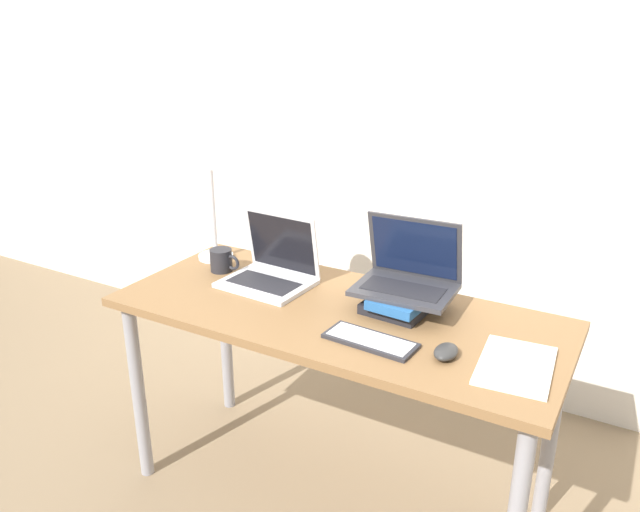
# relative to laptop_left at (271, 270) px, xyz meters

# --- Properties ---
(wall_back) EXTENTS (8.00, 0.05, 2.70)m
(wall_back) POSITION_rel_laptop_left_xyz_m (0.31, 0.92, 0.53)
(wall_back) COLOR silver
(wall_back) RESTS_ON ground_plane
(desk) EXTENTS (1.51, 0.65, 0.77)m
(desk) POSITION_rel_laptop_left_xyz_m (0.31, -0.08, -0.14)
(desk) COLOR brown
(desk) RESTS_ON ground_plane
(laptop_left) EXTENTS (0.32, 0.26, 0.26)m
(laptop_left) POSITION_rel_laptop_left_xyz_m (0.00, 0.00, 0.00)
(laptop_left) COLOR silver
(laptop_left) RESTS_ON desk
(book_stack) EXTENTS (0.22, 0.27, 0.06)m
(book_stack) POSITION_rel_laptop_left_xyz_m (0.51, 0.03, -0.02)
(book_stack) COLOR black
(book_stack) RESTS_ON desk
(laptop_on_books) EXTENTS (0.33, 0.25, 0.24)m
(laptop_on_books) POSITION_rel_laptop_left_xyz_m (0.51, 0.06, 0.06)
(laptop_on_books) COLOR #333338
(laptop_on_books) RESTS_ON book_stack
(wireless_keyboard) EXTENTS (0.29, 0.13, 0.01)m
(wireless_keyboard) POSITION_rel_laptop_left_xyz_m (0.51, -0.23, -0.04)
(wireless_keyboard) COLOR #28282D
(wireless_keyboard) RESTS_ON desk
(mouse) EXTENTS (0.07, 0.10, 0.03)m
(mouse) POSITION_rel_laptop_left_xyz_m (0.74, -0.21, -0.03)
(mouse) COLOR #2D2D2D
(mouse) RESTS_ON desk
(notepad) EXTENTS (0.22, 0.31, 0.01)m
(notepad) POSITION_rel_laptop_left_xyz_m (0.93, -0.16, -0.05)
(notepad) COLOR silver
(notepad) RESTS_ON desk
(mug) EXTENTS (0.13, 0.08, 0.09)m
(mug) POSITION_rel_laptop_left_xyz_m (-0.23, 0.00, -0.01)
(mug) COLOR #232328
(mug) RESTS_ON desk
(desk_lamp) EXTENTS (0.23, 0.20, 0.56)m
(desk_lamp) POSITION_rel_laptop_left_xyz_m (-0.27, 0.06, 0.36)
(desk_lamp) COLOR silver
(desk_lamp) RESTS_ON desk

